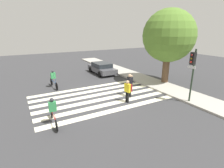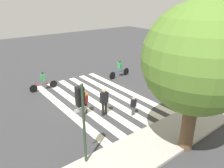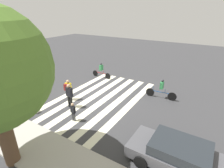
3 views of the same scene
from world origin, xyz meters
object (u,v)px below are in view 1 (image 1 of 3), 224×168
(street_tree, at_px, (169,36))
(cyclist_near_curb, at_px, (53,110))
(pedestrian_adult_yellow_jacket, at_px, (128,90))
(pedestrian_child_with_backpack, at_px, (130,84))
(pedestrian_adult_tall_backpack, at_px, (131,81))
(traffic_light, at_px, (193,66))
(cyclist_mid_street, at_px, (53,78))
(car_parked_far_curb, at_px, (102,68))

(street_tree, distance_m, cyclist_near_curb, 12.20)
(pedestrian_adult_yellow_jacket, distance_m, pedestrian_child_with_backpack, 1.23)
(pedestrian_adult_tall_backpack, height_order, pedestrian_child_with_backpack, pedestrian_child_with_backpack)
(traffic_light, xyz_separation_m, cyclist_mid_street, (-8.43, -7.70, -1.85))
(cyclist_near_curb, bearing_deg, cyclist_mid_street, 170.18)
(traffic_light, relative_size, pedestrian_child_with_backpack, 2.12)
(cyclist_near_curb, distance_m, car_parked_far_curb, 12.08)
(pedestrian_adult_yellow_jacket, distance_m, cyclist_mid_street, 7.34)
(street_tree, xyz_separation_m, cyclist_near_curb, (2.78, -11.30, -3.68))
(pedestrian_adult_yellow_jacket, relative_size, pedestrian_adult_tall_backpack, 1.29)
(pedestrian_child_with_backpack, height_order, cyclist_mid_street, pedestrian_child_with_backpack)
(pedestrian_child_with_backpack, distance_m, car_parked_far_curb, 8.01)
(pedestrian_child_with_backpack, relative_size, cyclist_near_curb, 0.81)
(traffic_light, distance_m, street_tree, 5.32)
(pedestrian_child_with_backpack, height_order, cyclist_near_curb, pedestrian_child_with_backpack)
(street_tree, bearing_deg, traffic_light, -26.32)
(pedestrian_adult_tall_backpack, height_order, car_parked_far_curb, car_parked_far_curb)
(pedestrian_adult_yellow_jacket, xyz_separation_m, pedestrian_adult_tall_backpack, (-2.33, 1.96, -0.25))
(cyclist_mid_street, relative_size, car_parked_far_curb, 0.54)
(street_tree, xyz_separation_m, pedestrian_adult_tall_backpack, (-0.14, -3.95, -3.81))
(street_tree, distance_m, pedestrian_adult_yellow_jacket, 7.24)
(traffic_light, bearing_deg, cyclist_near_curb, -100.58)
(pedestrian_child_with_backpack, bearing_deg, pedestrian_adult_tall_backpack, 144.30)
(street_tree, bearing_deg, pedestrian_adult_tall_backpack, -92.10)
(traffic_light, xyz_separation_m, car_parked_far_curb, (-11.10, -1.50, -2.03))
(pedestrian_child_with_backpack, xyz_separation_m, car_parked_far_curb, (-7.88, 1.40, -0.35))
(pedestrian_adult_yellow_jacket, relative_size, car_parked_far_curb, 0.37)
(cyclist_mid_street, bearing_deg, traffic_light, 38.57)
(street_tree, distance_m, car_parked_far_curb, 8.52)
(street_tree, distance_m, pedestrian_child_with_backpack, 6.33)
(cyclist_near_curb, height_order, car_parked_far_curb, cyclist_near_curb)
(cyclist_near_curb, bearing_deg, car_parked_far_curb, 142.91)
(traffic_light, distance_m, pedestrian_adult_tall_backpack, 5.32)
(traffic_light, height_order, pedestrian_adult_yellow_jacket, traffic_light)
(pedestrian_child_with_backpack, bearing_deg, cyclist_near_curb, -71.90)
(pedestrian_adult_tall_backpack, relative_size, car_parked_far_curb, 0.29)
(traffic_light, distance_m, car_parked_far_curb, 11.39)
(pedestrian_adult_yellow_jacket, relative_size, pedestrian_child_with_backpack, 0.91)
(car_parked_far_curb, bearing_deg, pedestrian_child_with_backpack, -9.20)
(traffic_light, relative_size, pedestrian_adult_yellow_jacket, 2.34)
(cyclist_mid_street, bearing_deg, pedestrian_adult_yellow_jacket, 29.27)
(pedestrian_adult_yellow_jacket, relative_size, cyclist_near_curb, 0.73)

